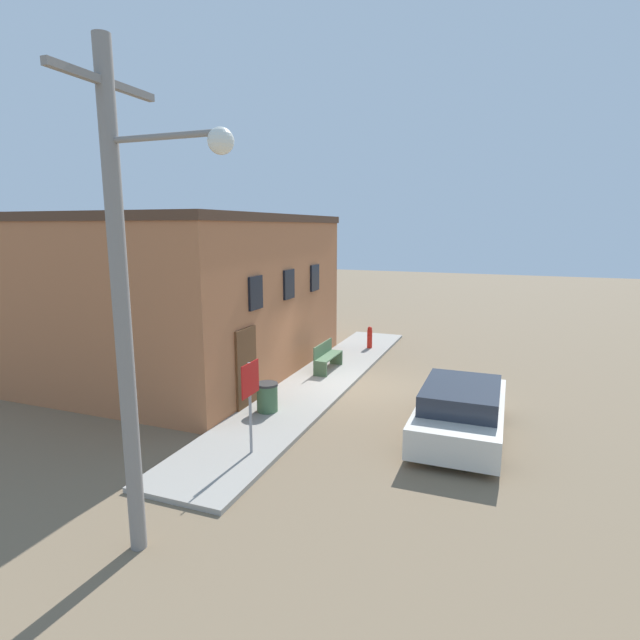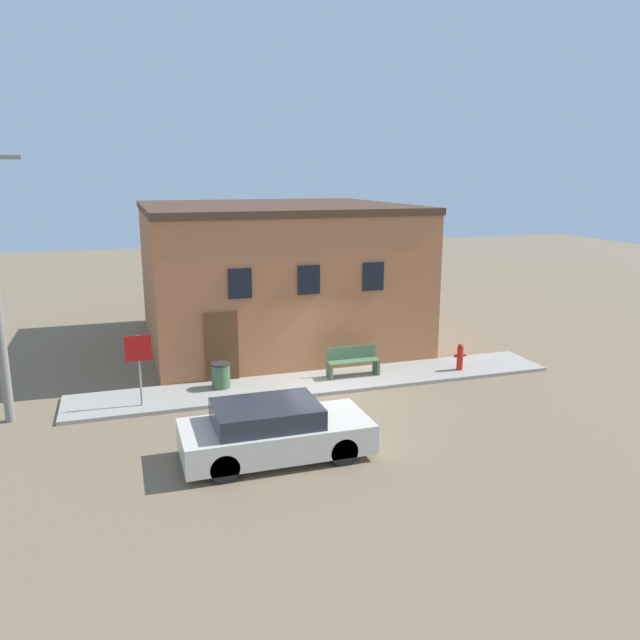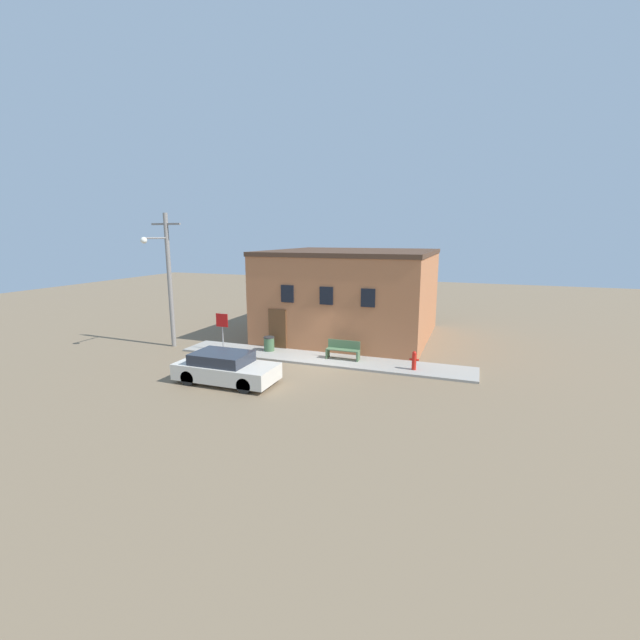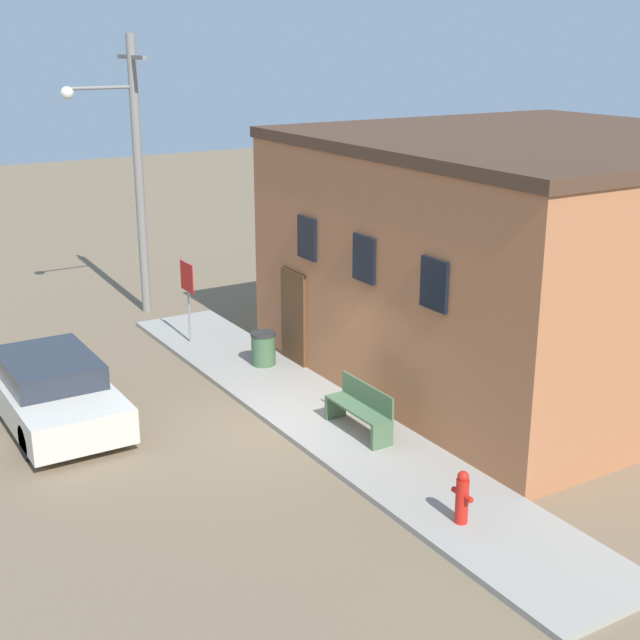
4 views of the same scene
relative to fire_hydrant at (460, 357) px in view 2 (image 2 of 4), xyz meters
The scene contains 8 objects.
ground_plane 4.68m from the fire_hydrant, behind, with size 80.00×80.00×0.00m, color #7A664C.
sidewalk 4.63m from the fire_hydrant, behind, with size 14.73×2.08×0.11m.
brick_building 7.80m from the fire_hydrant, 128.04° to the left, with size 9.28×9.27×5.16m.
fire_hydrant is the anchor object (origin of this frame).
stop_sign 9.88m from the fire_hydrant, behind, with size 0.69×0.06×1.96m.
bench 3.52m from the fire_hydrant, behind, with size 1.63×0.44×0.91m.
trash_bin 7.58m from the fire_hydrant, behind, with size 0.56×0.56×0.74m.
parked_car 8.25m from the fire_hydrant, 149.95° to the right, with size 4.20×1.86×1.28m.
Camera 2 is at (-5.59, -16.06, 6.19)m, focal length 35.00 mm.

